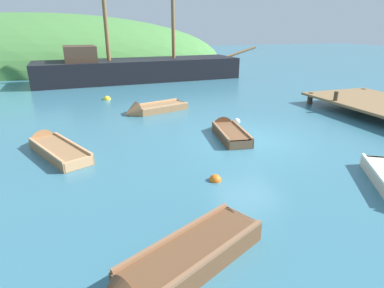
{
  "coord_description": "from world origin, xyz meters",
  "views": [
    {
      "loc": [
        -5.79,
        -9.93,
        3.99
      ],
      "look_at": [
        -2.39,
        -0.11,
        0.14
      ],
      "focal_mm": 29.6,
      "sensor_mm": 36.0,
      "label": 1
    }
  ],
  "objects_px": {
    "sailing_ship": "(138,73)",
    "rowboat_portside": "(174,270)",
    "rowboat_outer_right": "(151,110)",
    "buoy_yellow": "(107,100)",
    "rowboat_center": "(53,148)",
    "buoy_orange": "(215,180)",
    "buoy_white": "(237,122)",
    "rowboat_far": "(228,132)"
  },
  "relations": [
    {
      "from": "sailing_ship",
      "to": "rowboat_portside",
      "type": "height_order",
      "value": "sailing_ship"
    },
    {
      "from": "rowboat_outer_right",
      "to": "buoy_yellow",
      "type": "xyz_separation_m",
      "value": [
        -1.82,
        3.73,
        -0.1
      ]
    },
    {
      "from": "rowboat_center",
      "to": "buoy_orange",
      "type": "distance_m",
      "value": 5.83
    },
    {
      "from": "rowboat_outer_right",
      "to": "buoy_white",
      "type": "bearing_deg",
      "value": 121.99
    },
    {
      "from": "sailing_ship",
      "to": "rowboat_portside",
      "type": "relative_size",
      "value": 5.13
    },
    {
      "from": "sailing_ship",
      "to": "rowboat_center",
      "type": "distance_m",
      "value": 15.36
    },
    {
      "from": "rowboat_far",
      "to": "buoy_yellow",
      "type": "bearing_deg",
      "value": 34.37
    },
    {
      "from": "buoy_white",
      "to": "buoy_orange",
      "type": "bearing_deg",
      "value": -122.43
    },
    {
      "from": "rowboat_center",
      "to": "buoy_yellow",
      "type": "relative_size",
      "value": 8.56
    },
    {
      "from": "sailing_ship",
      "to": "buoy_white",
      "type": "height_order",
      "value": "sailing_ship"
    },
    {
      "from": "sailing_ship",
      "to": "rowboat_far",
      "type": "relative_size",
      "value": 6.0
    },
    {
      "from": "rowboat_center",
      "to": "buoy_yellow",
      "type": "height_order",
      "value": "rowboat_center"
    },
    {
      "from": "sailing_ship",
      "to": "buoy_yellow",
      "type": "relative_size",
      "value": 42.43
    },
    {
      "from": "sailing_ship",
      "to": "rowboat_outer_right",
      "type": "bearing_deg",
      "value": -99.27
    },
    {
      "from": "rowboat_center",
      "to": "buoy_white",
      "type": "height_order",
      "value": "rowboat_center"
    },
    {
      "from": "rowboat_portside",
      "to": "buoy_yellow",
      "type": "height_order",
      "value": "rowboat_portside"
    },
    {
      "from": "rowboat_center",
      "to": "rowboat_outer_right",
      "type": "bearing_deg",
      "value": -70.55
    },
    {
      "from": "rowboat_outer_right",
      "to": "rowboat_far",
      "type": "height_order",
      "value": "rowboat_outer_right"
    },
    {
      "from": "rowboat_portside",
      "to": "rowboat_outer_right",
      "type": "bearing_deg",
      "value": -125.98
    },
    {
      "from": "rowboat_portside",
      "to": "buoy_orange",
      "type": "height_order",
      "value": "rowboat_portside"
    },
    {
      "from": "sailing_ship",
      "to": "buoy_orange",
      "type": "relative_size",
      "value": 52.97
    },
    {
      "from": "sailing_ship",
      "to": "rowboat_outer_right",
      "type": "relative_size",
      "value": 5.33
    },
    {
      "from": "buoy_orange",
      "to": "buoy_yellow",
      "type": "bearing_deg",
      "value": 99.3
    },
    {
      "from": "rowboat_outer_right",
      "to": "rowboat_center",
      "type": "distance_m",
      "value": 5.92
    },
    {
      "from": "sailing_ship",
      "to": "buoy_white",
      "type": "xyz_separation_m",
      "value": [
        2.09,
        -13.17,
        -0.58
      ]
    },
    {
      "from": "buoy_orange",
      "to": "buoy_yellow",
      "type": "distance_m",
      "value": 11.83
    },
    {
      "from": "rowboat_far",
      "to": "rowboat_portside",
      "type": "relative_size",
      "value": 0.85
    },
    {
      "from": "rowboat_outer_right",
      "to": "rowboat_center",
      "type": "height_order",
      "value": "rowboat_outer_right"
    },
    {
      "from": "rowboat_outer_right",
      "to": "rowboat_portside",
      "type": "bearing_deg",
      "value": 63.39
    },
    {
      "from": "sailing_ship",
      "to": "rowboat_center",
      "type": "bearing_deg",
      "value": -113.47
    },
    {
      "from": "rowboat_portside",
      "to": "buoy_yellow",
      "type": "distance_m",
      "value": 14.79
    },
    {
      "from": "rowboat_outer_right",
      "to": "rowboat_center",
      "type": "xyz_separation_m",
      "value": [
        -4.27,
        -4.09,
        -0.0
      ]
    },
    {
      "from": "rowboat_outer_right",
      "to": "sailing_ship",
      "type": "bearing_deg",
      "value": -113.21
    },
    {
      "from": "rowboat_outer_right",
      "to": "rowboat_far",
      "type": "xyz_separation_m",
      "value": [
        2.11,
        -4.47,
        0.0
      ]
    },
    {
      "from": "sailing_ship",
      "to": "buoy_yellow",
      "type": "distance_m",
      "value": 7.21
    },
    {
      "from": "rowboat_far",
      "to": "rowboat_portside",
      "type": "xyz_separation_m",
      "value": [
        -4.09,
        -6.59,
        0.04
      ]
    },
    {
      "from": "rowboat_center",
      "to": "buoy_white",
      "type": "bearing_deg",
      "value": -105.48
    },
    {
      "from": "rowboat_portside",
      "to": "buoy_yellow",
      "type": "bearing_deg",
      "value": -116.47
    },
    {
      "from": "rowboat_center",
      "to": "buoy_orange",
      "type": "height_order",
      "value": "rowboat_center"
    },
    {
      "from": "sailing_ship",
      "to": "buoy_orange",
      "type": "distance_m",
      "value": 18.25
    },
    {
      "from": "sailing_ship",
      "to": "rowboat_center",
      "type": "height_order",
      "value": "sailing_ship"
    },
    {
      "from": "rowboat_center",
      "to": "rowboat_portside",
      "type": "bearing_deg",
      "value": 173.97
    }
  ]
}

